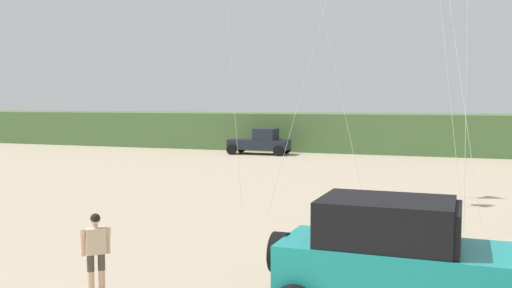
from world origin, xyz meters
TOP-DOWN VIEW (x-y plane):
  - dune_ridge at (-3.20, 41.25)m, footprint 90.00×8.68m
  - jeep at (2.42, 3.97)m, footprint 4.86×2.40m
  - person_watching at (-3.73, 3.58)m, footprint 0.47×0.48m
  - distant_pickup at (-11.24, 34.51)m, footprint 4.66×2.51m

SIDE VIEW (x-z plane):
  - person_watching at x=-3.73m, z-range 0.10..1.77m
  - distant_pickup at x=-11.24m, z-range -0.05..1.93m
  - jeep at x=2.42m, z-range 0.07..2.33m
  - dune_ridge at x=-3.20m, z-range 0.00..3.05m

